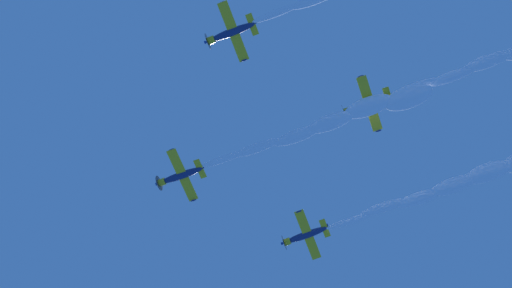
% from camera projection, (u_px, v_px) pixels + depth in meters
% --- Properties ---
extents(airplane_lead, '(8.24, 7.36, 2.32)m').
position_uv_depth(airplane_lead, '(180.00, 176.00, 79.93)').
color(airplane_lead, navy).
extents(airplane_left_wingman, '(8.24, 7.36, 2.26)m').
position_uv_depth(airplane_left_wingman, '(230.00, 33.00, 75.04)').
color(airplane_left_wingman, navy).
extents(airplane_right_wingman, '(8.24, 7.36, 2.42)m').
position_uv_depth(airplane_right_wingman, '(305.00, 235.00, 82.73)').
color(airplane_right_wingman, navy).
extents(airplane_slot_tail, '(8.23, 7.36, 2.38)m').
position_uv_depth(airplane_slot_tail, '(366.00, 105.00, 77.68)').
color(airplane_slot_tail, navy).
extents(smoke_trail_lead, '(8.13, 32.83, 3.13)m').
position_uv_depth(smoke_trail_lead, '(352.00, 115.00, 77.04)').
color(smoke_trail_lead, white).
extents(smoke_trail_right_wingman, '(8.86, 32.26, 3.09)m').
position_uv_depth(smoke_trail_right_wingman, '(473.00, 178.00, 79.86)').
color(smoke_trail_right_wingman, white).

